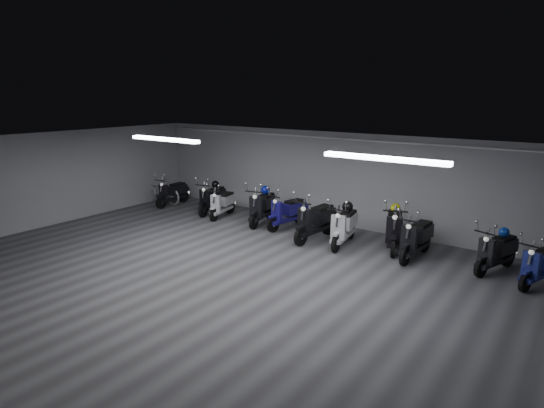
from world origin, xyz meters
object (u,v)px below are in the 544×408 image
Objects in this scene: scooter_7 at (395,222)px; helmet_0 at (504,232)px; scooter_10 at (541,258)px; scooter_3 at (262,202)px; scooter_1 at (212,194)px; scooter_9 at (497,245)px; helmet_1 at (348,207)px; scooter_0 at (172,189)px; helmet_4 at (215,184)px; scooter_4 at (287,207)px; scooter_8 at (417,232)px; helmet_3 at (396,208)px; scooter_5 at (315,215)px; helmet_2 at (265,190)px; scooter_2 at (222,199)px; bicycle at (161,187)px; scooter_6 at (344,220)px.

scooter_7 is 8.52× the size of helmet_0.
scooter_3 is at bearing -162.76° from scooter_10.
scooter_9 is at bearing -12.35° from scooter_1.
scooter_3 is at bearing 177.89° from helmet_1.
scooter_9 is (10.52, 0.08, 0.01)m from scooter_0.
scooter_7 is at bearing -0.91° from helmet_4.
scooter_4 is 3.94m from scooter_8.
scooter_3 reaches higher than scooter_8.
scooter_1 is at bearing 178.51° from helmet_1.
scooter_3 reaches higher than helmet_4.
scooter_7 is 2.43m from scooter_9.
helmet_1 is at bearing -154.93° from helmet_3.
scooter_4 is 1.04× the size of scooter_9.
scooter_9 is at bearing 10.14° from scooter_5.
helmet_2 is (-4.19, 0.09, 0.28)m from scooter_7.
scooter_5 is 2.08m from scooter_7.
scooter_8 is (6.94, -0.23, 0.03)m from scooter_1.
scooter_2 is (0.63, -0.20, -0.05)m from scooter_1.
bicycle is at bearing 166.50° from scooter_3.
scooter_7 is 1.07× the size of scooter_8.
scooter_4 is 2.11m from scooter_6.
helmet_2 is at bearing 159.39° from scooter_6.
helmet_3 is at bearing -89.67° from bicycle.
scooter_1 is 2.10m from helmet_2.
scooter_1 reaches higher than helmet_2.
scooter_9 is (8.03, 0.20, 0.03)m from scooter_2.
scooter_1 is at bearing -178.30° from scooter_8.
scooter_0 is 1.02× the size of scooter_10.
scooter_5 is 1.08× the size of bicycle.
scooter_6 is at bearing -170.70° from helmet_0.
scooter_7 reaches higher than scooter_8.
scooter_7 reaches higher than scooter_1.
scooter_8 is 1.08× the size of scooter_9.
scooter_4 is at bearing -1.84° from scooter_0.
scooter_6 is at bearing -80.81° from helmet_1.
scooter_3 is 6.67× the size of helmet_2.
scooter_4 is at bearing 179.70° from scooter_8.
scooter_6 reaches higher than scooter_4.
scooter_2 is 8.03m from scooter_9.
scooter_5 is at bearing -172.00° from scooter_8.
scooter_2 is 4.45m from scooter_6.
scooter_5 is at bearing -6.58° from scooter_0.
scooter_2 is 3.62m from scooter_5.
scooter_6 reaches higher than scooter_0.
scooter_8 is 7.01m from helmet_4.
scooter_6 is at bearing -0.62° from scooter_4.
scooter_9 is (2.42, -0.14, -0.09)m from scooter_7.
scooter_8 is 4.92m from helmet_2.
bicycle is at bearing 168.32° from scooter_6.
scooter_2 reaches higher than helmet_3.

